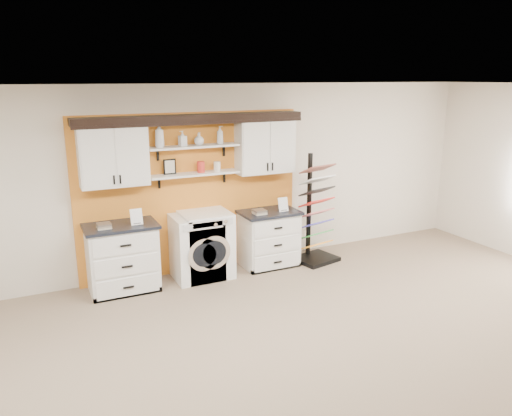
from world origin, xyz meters
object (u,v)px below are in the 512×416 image
base_cabinet_right (269,238)px  washer (196,247)px  sample_rack (316,228)px  base_cabinet_left (122,258)px  dryer (206,244)px

base_cabinet_right → washer: size_ratio=0.95×
base_cabinet_right → washer: washer is taller
washer → sample_rack: (1.95, -0.14, 0.07)m
washer → base_cabinet_left: bearing=179.8°
dryer → sample_rack: (1.81, -0.14, 0.05)m
washer → base_cabinet_right: bearing=0.2°
base_cabinet_right → dryer: size_ratio=0.92×
base_cabinet_right → washer: bearing=-179.8°
base_cabinet_right → dryer: dryer is taller
base_cabinet_left → base_cabinet_right: 2.26m
sample_rack → dryer: bearing=162.5°
base_cabinet_right → sample_rack: (0.76, -0.15, 0.10)m
base_cabinet_right → base_cabinet_left: bearing=-180.0°
washer → sample_rack: 1.96m
base_cabinet_right → sample_rack: sample_rack is taller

